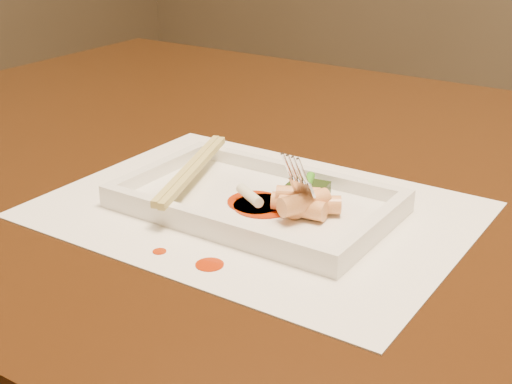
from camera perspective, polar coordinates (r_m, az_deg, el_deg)
The scene contains 25 objects.
table at distance 0.85m, azimuth 5.92°, elevation -4.42°, with size 1.40×0.90×0.75m.
placemat at distance 0.69m, azimuth -0.00°, elevation -1.43°, with size 0.40×0.30×0.00m, color white.
sauce_splatter_a at distance 0.59m, azimuth -3.73°, elevation -5.82°, with size 0.02×0.02×0.00m, color #A92804.
sauce_splatter_b at distance 0.62m, azimuth -7.73°, elevation -4.73°, with size 0.01×0.01×0.00m, color #A92804.
plate_base at distance 0.69m, azimuth -0.00°, elevation -1.07°, with size 0.26×0.16×0.01m, color white.
plate_rim_far at distance 0.75m, azimuth 3.14°, elevation 1.64°, with size 0.26×0.01×0.01m, color white.
plate_rim_near at distance 0.63m, azimuth -3.71°, elevation -2.44°, with size 0.26×0.01×0.01m, color white.
plate_rim_left at distance 0.76m, azimuth -7.85°, elevation 1.81°, with size 0.01×0.14×0.01m, color white.
plate_rim_right at distance 0.63m, azimuth 9.41°, elevation -2.67°, with size 0.01×0.14×0.01m, color white.
veg_piece at distance 0.70m, azimuth 4.19°, elevation 0.26°, with size 0.04×0.03×0.01m, color black.
scallion_white at distance 0.67m, azimuth -0.52°, elevation -0.27°, with size 0.01×0.01×0.04m, color #EAEACC.
scallion_green at distance 0.68m, azimuth 3.88°, elevation 0.02°, with size 0.01×0.01×0.09m, color #2E8C16.
chopstick_a at distance 0.73m, azimuth -5.39°, elevation 1.93°, with size 0.01×0.19×0.01m, color tan.
chopstick_b at distance 0.72m, azimuth -4.90°, elevation 1.81°, with size 0.01×0.19×0.01m, color tan.
fork at distance 0.64m, azimuth 6.10°, elevation 4.42°, with size 0.09×0.10×0.14m, color silver, non-canonical shape.
sauce_blob_0 at distance 0.69m, azimuth -0.11°, elevation -0.79°, with size 0.05×0.05×0.00m, color #A92804.
sauce_blob_1 at distance 0.68m, azimuth 0.02°, elevation -1.07°, with size 0.04×0.04×0.00m, color #A92804.
sauce_blob_2 at distance 0.68m, azimuth 0.60°, elevation -1.12°, with size 0.06×0.06×0.00m, color #A92804.
rice_cake_0 at distance 0.66m, azimuth 3.30°, elevation -0.83°, with size 0.02×0.02×0.05m, color #F2B771.
rice_cake_1 at distance 0.66m, azimuth 3.26°, elevation -0.78°, with size 0.02×0.02×0.04m, color #F2B771.
rice_cake_2 at distance 0.66m, azimuth 3.39°, elevation -0.27°, with size 0.02×0.02×0.04m, color #F2B771.
rice_cake_3 at distance 0.67m, azimuth 3.03°, elevation -0.54°, with size 0.02×0.02×0.04m, color #F2B771.
rice_cake_4 at distance 0.66m, azimuth 4.65°, elevation -1.01°, with size 0.02×0.02×0.05m, color #F2B771.
rice_cake_5 at distance 0.65m, azimuth 3.88°, elevation -0.85°, with size 0.02×0.02×0.05m, color #F2B771.
rice_cake_6 at distance 0.65m, azimuth 3.74°, elevation -1.26°, with size 0.02×0.02×0.04m, color #F2B771.
Camera 1 is at (0.34, -0.67, 1.04)m, focal length 50.00 mm.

